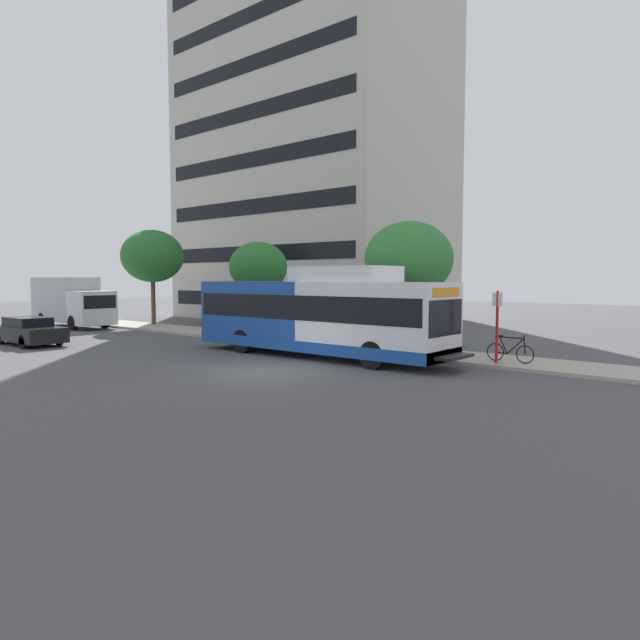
% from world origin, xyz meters
% --- Properties ---
extents(ground_plane, '(120.00, 120.00, 0.00)m').
position_xyz_m(ground_plane, '(0.00, 8.00, 0.00)').
color(ground_plane, '#4C4C51').
extents(sidewalk_curb, '(3.00, 56.00, 0.14)m').
position_xyz_m(sidewalk_curb, '(7.00, 6.00, 0.07)').
color(sidewalk_curb, '#A8A399').
rests_on(sidewalk_curb, ground).
extents(transit_bus, '(2.58, 12.25, 3.65)m').
position_xyz_m(transit_bus, '(3.88, 0.96, 1.70)').
color(transit_bus, white).
rests_on(transit_bus, ground).
extents(bus_stop_sign_pole, '(0.10, 0.36, 2.60)m').
position_xyz_m(bus_stop_sign_pole, '(6.02, -5.67, 1.65)').
color(bus_stop_sign_pole, red).
rests_on(bus_stop_sign_pole, sidewalk_curb).
extents(bicycle_parked, '(0.52, 1.76, 1.02)m').
position_xyz_m(bicycle_parked, '(6.57, -5.95, 0.56)').
color(bicycle_parked, black).
rests_on(bicycle_parked, sidewalk_curb).
extents(street_tree_near_stop, '(3.81, 3.81, 5.50)m').
position_xyz_m(street_tree_near_stop, '(7.68, -0.96, 4.01)').
color(street_tree_near_stop, '#4C3823').
rests_on(street_tree_near_stop, sidewalk_curb).
extents(street_tree_mid_block, '(3.20, 3.20, 5.05)m').
position_xyz_m(street_tree_mid_block, '(8.10, 8.86, 3.81)').
color(street_tree_mid_block, '#4C3823').
rests_on(street_tree_mid_block, sidewalk_curb).
extents(street_tree_far_block, '(4.04, 4.04, 6.22)m').
position_xyz_m(street_tree_far_block, '(7.81, 18.61, 4.63)').
color(street_tree_far_block, '#4C3823').
rests_on(street_tree_far_block, sidewalk_curb).
extents(parked_car_far_lane, '(1.80, 4.50, 1.33)m').
position_xyz_m(parked_car_far_lane, '(-1.95, 14.23, 0.66)').
color(parked_car_far_lane, black).
rests_on(parked_car_far_lane, ground).
extents(box_truck_background, '(2.32, 7.01, 3.25)m').
position_xyz_m(box_truck_background, '(3.99, 22.10, 1.74)').
color(box_truck_background, silver).
rests_on(box_truck_background, ground).
extents(apartment_tower_backdrop, '(12.81, 19.77, 36.38)m').
position_xyz_m(apartment_tower_backdrop, '(20.77, 15.97, 18.19)').
color(apartment_tower_backdrop, '#BCB7AD').
rests_on(apartment_tower_backdrop, ground).
extents(lattice_comm_tower, '(1.10, 1.10, 31.59)m').
position_xyz_m(lattice_comm_tower, '(26.37, 31.21, 10.58)').
color(lattice_comm_tower, '#B7B7BC').
rests_on(lattice_comm_tower, ground).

